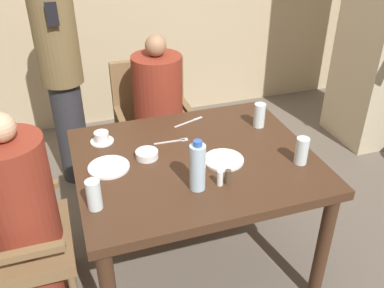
{
  "coord_description": "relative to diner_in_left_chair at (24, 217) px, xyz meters",
  "views": [
    {
      "loc": [
        -0.59,
        -1.72,
        1.92
      ],
      "look_at": [
        0.0,
        0.05,
        0.79
      ],
      "focal_mm": 40.0,
      "sensor_mm": 36.0,
      "label": 1
    }
  ],
  "objects": [
    {
      "name": "ground_plane",
      "position": [
        0.86,
        0.0,
        -0.58
      ],
      "size": [
        16.0,
        16.0,
        0.0
      ],
      "primitive_type": "plane",
      "color": "#60564C"
    },
    {
      "name": "dining_table",
      "position": [
        0.86,
        0.0,
        0.07
      ],
      "size": [
        1.19,
        0.99,
        0.74
      ],
      "color": "#422819",
      "rests_on": "ground_plane"
    },
    {
      "name": "diner_in_left_chair",
      "position": [
        0.0,
        0.0,
        0.0
      ],
      "size": [
        0.32,
        0.32,
        1.13
      ],
      "color": "maroon",
      "rests_on": "ground_plane"
    },
    {
      "name": "chair_far_side",
      "position": [
        0.86,
        0.89,
        -0.09
      ],
      "size": [
        0.52,
        0.52,
        0.9
      ],
      "color": "brown",
      "rests_on": "ground_plane"
    },
    {
      "name": "diner_in_far_chair",
      "position": [
        0.86,
        0.75,
        0.01
      ],
      "size": [
        0.32,
        0.32,
        1.16
      ],
      "color": "maroon",
      "rests_on": "ground_plane"
    },
    {
      "name": "standing_host",
      "position": [
        0.29,
        1.12,
        0.31
      ],
      "size": [
        0.28,
        0.32,
        1.66
      ],
      "color": "#2D2D33",
      "rests_on": "ground_plane"
    },
    {
      "name": "plate_main_left",
      "position": [
        0.98,
        -0.08,
        0.17
      ],
      "size": [
        0.2,
        0.2,
        0.01
      ],
      "color": "white",
      "rests_on": "dining_table"
    },
    {
      "name": "plate_main_right",
      "position": [
        0.42,
        0.04,
        0.17
      ],
      "size": [
        0.2,
        0.2,
        0.01
      ],
      "color": "white",
      "rests_on": "dining_table"
    },
    {
      "name": "teacup_with_saucer",
      "position": [
        0.43,
        0.3,
        0.19
      ],
      "size": [
        0.12,
        0.12,
        0.06
      ],
      "color": "white",
      "rests_on": "dining_table"
    },
    {
      "name": "bowl_small",
      "position": [
        0.62,
        0.07,
        0.18
      ],
      "size": [
        0.11,
        0.11,
        0.04
      ],
      "color": "white",
      "rests_on": "dining_table"
    },
    {
      "name": "water_bottle",
      "position": [
        0.78,
        -0.25,
        0.28
      ],
      "size": [
        0.07,
        0.07,
        0.25
      ],
      "color": "silver",
      "rests_on": "dining_table"
    },
    {
      "name": "glass_tall_near",
      "position": [
        1.31,
        0.2,
        0.23
      ],
      "size": [
        0.06,
        0.06,
        0.14
      ],
      "color": "silver",
      "rests_on": "dining_table"
    },
    {
      "name": "glass_tall_mid",
      "position": [
        1.33,
        -0.21,
        0.23
      ],
      "size": [
        0.06,
        0.06,
        0.14
      ],
      "color": "silver",
      "rests_on": "dining_table"
    },
    {
      "name": "glass_tall_far",
      "position": [
        0.32,
        -0.24,
        0.23
      ],
      "size": [
        0.06,
        0.06,
        0.14
      ],
      "color": "silver",
      "rests_on": "dining_table"
    },
    {
      "name": "salt_shaker",
      "position": [
        0.89,
        -0.26,
        0.2
      ],
      "size": [
        0.03,
        0.03,
        0.08
      ],
      "color": "white",
      "rests_on": "dining_table"
    },
    {
      "name": "pepper_shaker",
      "position": [
        0.93,
        -0.26,
        0.2
      ],
      "size": [
        0.03,
        0.03,
        0.07
      ],
      "color": "#4C3D2D",
      "rests_on": "dining_table"
    },
    {
      "name": "fork_beside_plate",
      "position": [
        0.8,
        0.18,
        0.17
      ],
      "size": [
        0.19,
        0.02,
        0.0
      ],
      "color": "silver",
      "rests_on": "dining_table"
    },
    {
      "name": "knife_beside_plate",
      "position": [
        0.95,
        0.37,
        0.17
      ],
      "size": [
        0.19,
        0.08,
        0.0
      ],
      "color": "silver",
      "rests_on": "dining_table"
    }
  ]
}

